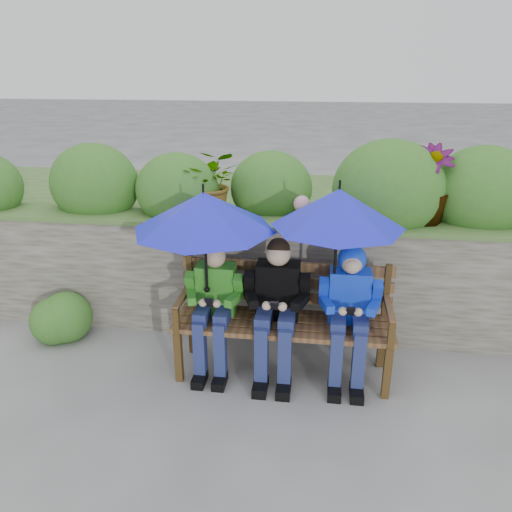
# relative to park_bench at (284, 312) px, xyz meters

# --- Properties ---
(ground) EXTENTS (60.00, 60.00, 0.00)m
(ground) POSITION_rel_park_bench_xyz_m (-0.21, -0.14, -0.49)
(ground) COLOR #5C5C5C
(ground) RESTS_ON ground
(garden_backdrop) EXTENTS (8.00, 2.86, 1.89)m
(garden_backdrop) POSITION_rel_park_bench_xyz_m (-0.15, 1.46, 0.14)
(garden_backdrop) COLOR #565244
(garden_backdrop) RESTS_ON ground
(park_bench) EXTENTS (1.63, 0.48, 0.86)m
(park_bench) POSITION_rel_park_bench_xyz_m (0.00, 0.00, 0.00)
(park_bench) COLOR #412E14
(park_bench) RESTS_ON ground
(boy_left) EXTENTS (0.44, 0.51, 1.02)m
(boy_left) POSITION_rel_park_bench_xyz_m (-0.53, -0.07, 0.09)
(boy_left) COLOR #358321
(boy_left) RESTS_ON ground
(boy_middle) EXTENTS (0.48, 0.56, 1.08)m
(boy_middle) POSITION_rel_park_bench_xyz_m (-0.05, -0.07, 0.11)
(boy_middle) COLOR black
(boy_middle) RESTS_ON ground
(boy_right) EXTENTS (0.45, 0.55, 1.04)m
(boy_right) POSITION_rel_park_bench_xyz_m (0.48, -0.06, 0.13)
(boy_right) COLOR blue
(boy_right) RESTS_ON ground
(umbrella_left) EXTENTS (1.03, 1.03, 0.82)m
(umbrella_left) POSITION_rel_park_bench_xyz_m (-0.57, -0.09, 0.80)
(umbrella_left) COLOR #161BD7
(umbrella_left) RESTS_ON ground
(umbrella_right) EXTENTS (0.93, 0.93, 0.84)m
(umbrella_right) POSITION_rel_park_bench_xyz_m (0.36, -0.04, 0.84)
(umbrella_right) COLOR #161BD7
(umbrella_right) RESTS_ON ground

